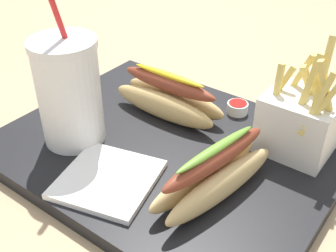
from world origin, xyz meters
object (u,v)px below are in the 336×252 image
(soda_cup, at_px, (69,92))
(hot_dog_1, at_px, (214,174))
(ketchup_cup_1, at_px, (237,107))
(napkin_stack, at_px, (108,179))
(fries_basket, at_px, (299,122))
(hot_dog_2, at_px, (168,98))

(soda_cup, bearing_deg, hot_dog_1, -174.43)
(soda_cup, relative_size, ketchup_cup_1, 7.47)
(soda_cup, relative_size, napkin_stack, 2.13)
(ketchup_cup_1, bearing_deg, hot_dog_1, 110.19)
(fries_basket, distance_m, hot_dog_1, 0.14)
(fries_basket, bearing_deg, hot_dog_1, 72.77)
(hot_dog_1, distance_m, hot_dog_2, 0.18)
(hot_dog_1, bearing_deg, soda_cup, 5.57)
(hot_dog_2, bearing_deg, soda_cup, 63.11)
(fries_basket, distance_m, napkin_stack, 0.25)
(fries_basket, bearing_deg, napkin_stack, 52.14)
(hot_dog_1, relative_size, napkin_stack, 1.64)
(soda_cup, height_order, hot_dog_2, soda_cup)
(fries_basket, distance_m, ketchup_cup_1, 0.12)
(napkin_stack, bearing_deg, hot_dog_1, -151.47)
(napkin_stack, bearing_deg, hot_dog_2, -78.55)
(fries_basket, height_order, napkin_stack, fries_basket)
(hot_dog_1, bearing_deg, napkin_stack, 28.53)
(hot_dog_2, height_order, ketchup_cup_1, hot_dog_2)
(fries_basket, relative_size, hot_dog_1, 0.86)
(hot_dog_2, xyz_separation_m, ketchup_cup_1, (-0.08, -0.06, -0.02))
(ketchup_cup_1, xyz_separation_m, napkin_stack, (0.05, 0.23, -0.01))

